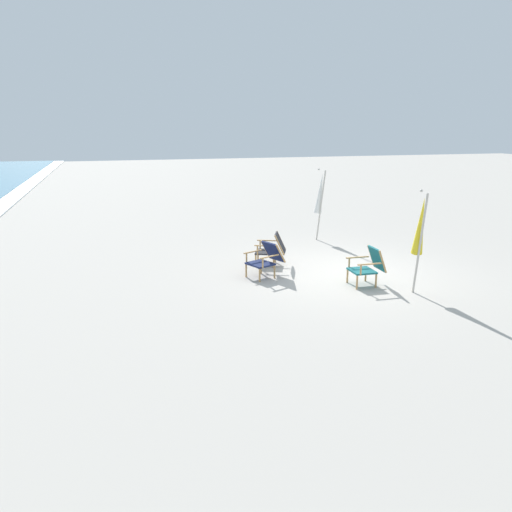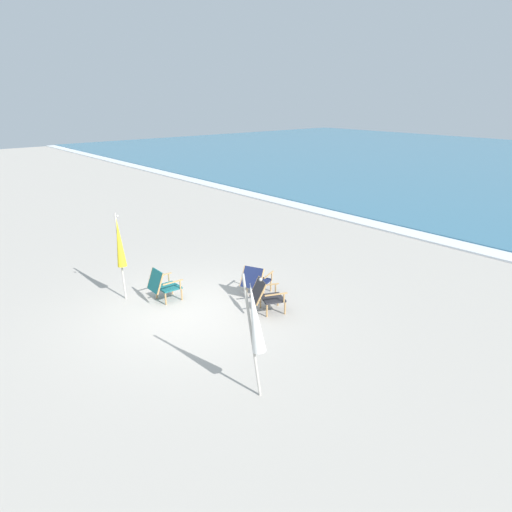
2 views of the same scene
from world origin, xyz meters
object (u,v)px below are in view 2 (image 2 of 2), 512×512
beach_chair_front_left (256,279)px  beach_chair_mid_center (163,284)px  beach_chair_far_center (266,295)px  umbrella_furled_white (255,318)px  umbrella_furled_yellow (119,244)px

beach_chair_front_left → beach_chair_mid_center: 2.24m
beach_chair_front_left → beach_chair_far_center: size_ratio=1.05×
beach_chair_far_center → beach_chair_mid_center: (-2.05, -1.48, 0.00)m
beach_chair_front_left → beach_chair_mid_center: size_ratio=1.15×
beach_chair_front_left → beach_chair_far_center: 0.96m
umbrella_furled_white → umbrella_furled_yellow: bearing=179.5°
beach_chair_far_center → umbrella_furled_yellow: (-2.87, -2.09, 0.95)m
umbrella_furled_white → beach_chair_far_center: bearing=134.9°
umbrella_furled_white → beach_chair_mid_center: bearing=171.1°
umbrella_furled_yellow → beach_chair_mid_center: bearing=36.6°
beach_chair_front_left → beach_chair_far_center: beach_chair_far_center is taller
beach_chair_far_center → umbrella_furled_white: bearing=-45.1°
beach_chair_front_left → umbrella_furled_white: umbrella_furled_white is taller
beach_chair_front_left → umbrella_furled_yellow: 3.36m
beach_chair_mid_center → beach_chair_front_left: bearing=57.9°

